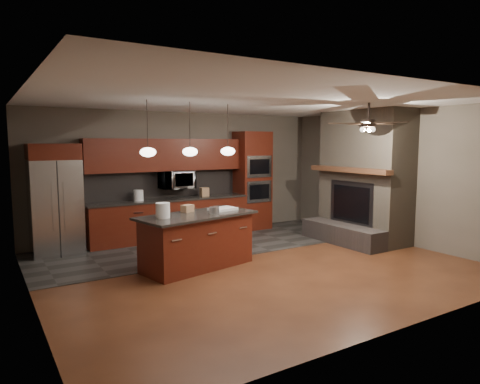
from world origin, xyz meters
TOP-DOWN VIEW (x-y plane):
  - ground at (0.00, 0.00)m, footprint 7.00×7.00m
  - ceiling at (0.00, 0.00)m, footprint 7.00×6.00m
  - back_wall at (0.00, 3.00)m, footprint 7.00×0.02m
  - right_wall at (3.50, 0.00)m, footprint 0.02×6.00m
  - left_wall at (-3.50, 0.00)m, footprint 0.02×6.00m
  - slate_tile_patch at (0.00, 1.80)m, footprint 7.00×2.40m
  - fireplace_column at (3.04, 0.40)m, footprint 1.30×2.10m
  - back_cabinetry at (-0.48, 2.74)m, footprint 3.59×0.64m
  - oven_tower at (1.70, 2.69)m, footprint 0.80×0.63m
  - microwave at (-0.27, 2.75)m, footprint 0.73×0.41m
  - refrigerator at (-2.80, 2.62)m, footprint 0.90×0.75m
  - kitchen_island at (-0.92, 0.42)m, footprint 2.16×1.32m
  - white_bucket at (-1.55, 0.37)m, footprint 0.25×0.25m
  - paint_can at (-0.64, 0.32)m, footprint 0.22×0.22m
  - paint_tray at (-0.35, 0.55)m, footprint 0.50×0.39m
  - cardboard_box at (-0.96, 0.70)m, footprint 0.24×0.21m
  - counter_bucket at (-1.16, 2.70)m, footprint 0.23×0.23m
  - counter_box at (0.36, 2.65)m, footprint 0.18×0.14m
  - pendant_left at (-1.65, 0.70)m, footprint 0.26×0.26m
  - pendant_center at (-0.90, 0.70)m, footprint 0.26×0.26m
  - pendant_right at (-0.15, 0.70)m, footprint 0.26×0.26m
  - ceiling_fan at (1.80, -0.80)m, footprint 1.27×1.33m

SIDE VIEW (x-z plane):
  - ground at x=0.00m, z-range 0.00..0.00m
  - slate_tile_patch at x=0.00m, z-range 0.00..0.01m
  - kitchen_island at x=-0.92m, z-range 0.01..0.93m
  - back_cabinetry at x=-0.48m, z-range -0.21..1.99m
  - paint_tray at x=-0.35m, z-range 0.92..0.97m
  - paint_can at x=-0.64m, z-range 0.92..1.03m
  - cardboard_box at x=-0.96m, z-range 0.92..1.05m
  - counter_box at x=0.36m, z-range 0.90..1.10m
  - counter_bucket at x=-1.16m, z-range 0.90..1.13m
  - white_bucket at x=-1.55m, z-range 0.92..1.16m
  - refrigerator at x=-2.80m, z-range 0.00..2.10m
  - oven_tower at x=1.70m, z-range 0.00..2.38m
  - fireplace_column at x=3.04m, z-range -0.10..2.70m
  - microwave at x=-0.27m, z-range 1.05..1.55m
  - back_wall at x=0.00m, z-range 0.00..2.80m
  - right_wall at x=3.50m, z-range 0.00..2.80m
  - left_wall at x=-3.50m, z-range 0.00..2.80m
  - pendant_left at x=-1.65m, z-range 1.51..2.42m
  - pendant_center at x=-0.90m, z-range 1.51..2.42m
  - pendant_right at x=-0.15m, z-range 1.51..2.42m
  - ceiling_fan at x=1.80m, z-range 2.25..2.66m
  - ceiling at x=0.00m, z-range 2.79..2.81m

